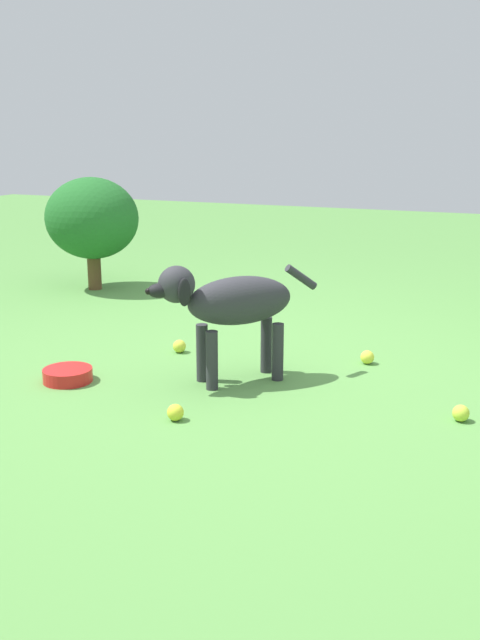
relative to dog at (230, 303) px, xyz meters
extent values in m
plane|color=#548C42|center=(-0.05, -0.18, -0.36)|extent=(14.00, 14.00, 0.00)
ellipsoid|color=#2D2D33|center=(-0.03, -0.03, 0.01)|extent=(0.47, 0.48, 0.21)
cylinder|color=#2D2D33|center=(0.03, 0.12, -0.23)|extent=(0.05, 0.05, 0.26)
cylinder|color=#2D2D33|center=(0.12, 0.04, -0.23)|extent=(0.05, 0.05, 0.26)
cylinder|color=#2D2D33|center=(-0.19, -0.10, -0.23)|extent=(0.05, 0.05, 0.26)
cylinder|color=#2D2D33|center=(-0.10, -0.19, -0.23)|extent=(0.05, 0.05, 0.26)
ellipsoid|color=#2D2D33|center=(0.17, 0.17, 0.11)|extent=(0.21, 0.21, 0.16)
ellipsoid|color=black|center=(0.22, 0.22, 0.09)|extent=(0.13, 0.13, 0.06)
sphere|color=black|center=(0.26, 0.26, 0.09)|extent=(0.03, 0.03, 0.03)
ellipsoid|color=black|center=(0.11, 0.22, 0.09)|extent=(0.06, 0.06, 0.12)
ellipsoid|color=black|center=(0.22, 0.11, 0.09)|extent=(0.06, 0.06, 0.12)
cylinder|color=#2D2D33|center=(-0.24, -0.25, 0.09)|extent=(0.14, 0.14, 0.13)
sphere|color=#C1DD3D|center=(-1.01, 0.09, -0.33)|extent=(0.07, 0.07, 0.07)
sphere|color=#CFD534|center=(0.02, 0.50, -0.33)|extent=(0.07, 0.07, 0.07)
sphere|color=#D7DC3E|center=(-0.51, -0.49, -0.33)|extent=(0.07, 0.07, 0.07)
sphere|color=#CFD63D|center=(0.41, -0.31, -0.33)|extent=(0.07, 0.07, 0.07)
cylinder|color=red|center=(0.67, 0.28, -0.33)|extent=(0.22, 0.22, 0.06)
cylinder|color=brown|center=(1.64, -1.44, -0.24)|extent=(0.09, 0.09, 0.23)
ellipsoid|color=#1F5F24|center=(1.64, -1.44, 0.14)|extent=(0.65, 0.59, 0.56)
camera|label=1|loc=(-1.25, 2.93, 0.76)|focal=42.17mm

